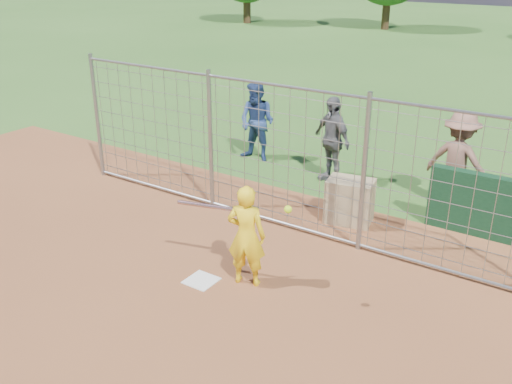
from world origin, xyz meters
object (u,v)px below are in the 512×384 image
Objects in this scene: bystander_b at (332,139)px; equipment_bin at (350,201)px; bystander_c at (458,161)px; bystander_a at (257,122)px; batter at (246,236)px.

bystander_b is 2.07m from equipment_bin.
bystander_c is 2.21m from equipment_bin.
bystander_a is at bearing 138.98° from equipment_bin.
batter is 0.85× the size of bystander_b.
bystander_b is (-0.85, 4.31, 0.14)m from batter.
bystander_a is 0.97× the size of bystander_c.
bystander_a is 1.00× the size of bystander_b.
bystander_a is at bearing -75.61° from batter.
equipment_bin is (1.20, -1.61, -0.50)m from bystander_b.
batter is at bearing 77.00° from bystander_c.
bystander_b is at bearing 9.54° from bystander_c.
batter is 0.85× the size of bystander_a.
bystander_c reaches higher than bystander_b.
equipment_bin is (-1.36, -1.66, -0.53)m from bystander_c.
equipment_bin is at bearing -115.20° from batter.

